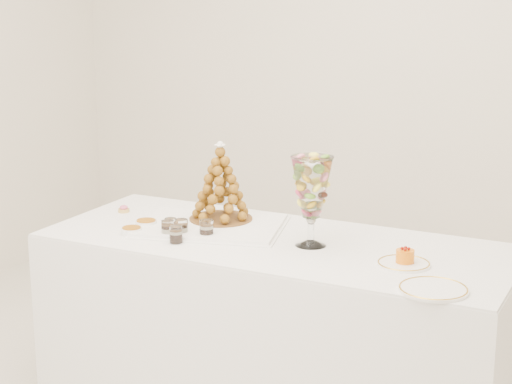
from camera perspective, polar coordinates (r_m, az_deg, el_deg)
The scene contains 15 objects.
buffet_table at distance 3.69m, azimuth 1.32°, elevation -8.79°, with size 2.01×0.89×0.75m.
lace_tray at distance 3.73m, azimuth -3.01°, elevation -2.26°, with size 0.60×0.45×0.02m, color white.
macaron_vase at distance 3.43m, azimuth 3.73°, elevation 0.25°, with size 0.17×0.17×0.37m.
cake_plate at distance 3.30m, azimuth 9.82°, elevation -4.74°, with size 0.20×0.20×0.01m, color white.
spare_plate at distance 3.05m, azimuth 11.73°, elevation -6.37°, with size 0.25×0.25×0.01m, color white.
pink_tart at distance 4.03m, azimuth -8.81°, elevation -1.14°, with size 0.05×0.05×0.03m.
verrine_a at distance 3.66m, azimuth -5.72°, elevation -2.26°, with size 0.05×0.05×0.07m, color white.
verrine_b at distance 3.61m, azimuth -5.00°, elevation -2.39°, with size 0.05×0.05×0.07m, color white.
verrine_c at distance 3.58m, azimuth -3.32°, elevation -2.50°, with size 0.06×0.06×0.08m, color white.
verrine_d at distance 3.61m, azimuth -5.91°, elevation -2.46°, with size 0.05×0.05×0.07m, color white.
verrine_e at distance 3.52m, azimuth -5.36°, elevation -2.84°, with size 0.05×0.05×0.07m, color white.
ramekin_back at distance 3.77m, azimuth -7.33°, elevation -2.13°, with size 0.09×0.09×0.03m, color white.
ramekin_front at distance 3.67m, azimuth -8.29°, elevation -2.59°, with size 0.09×0.09×0.03m, color white.
croquembouche at distance 3.75m, azimuth -2.38°, elevation 0.69°, with size 0.29×0.29×0.35m.
mousse_cake at distance 3.29m, azimuth 9.91°, elevation -4.22°, with size 0.07×0.07×0.06m.
Camera 1 is at (1.70, -2.67, 1.80)m, focal length 60.00 mm.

